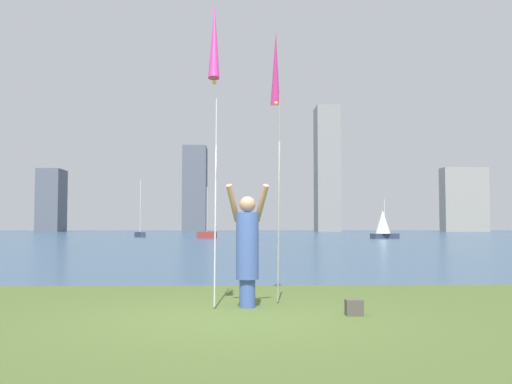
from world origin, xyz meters
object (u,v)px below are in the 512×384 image
object	(u,v)px
person	(247,246)
kite_flag_left	(214,51)
sailboat_5	(140,233)
bag	(354,308)
sailboat_3	(383,225)
kite_flag_right	(276,75)
sailboat_4	(207,235)

from	to	relation	value
person	kite_flag_left	world-z (taller)	kite_flag_left
sailboat_5	person	bearing A→B (deg)	-79.10
bag	sailboat_3	world-z (taller)	sailboat_3
sailboat_3	kite_flag_left	bearing A→B (deg)	-107.00
sailboat_5	bag	bearing A→B (deg)	-77.74
kite_flag_left	bag	distance (m)	4.11
kite_flag_left	kite_flag_right	bearing A→B (deg)	54.36
kite_flag_left	sailboat_5	size ratio (longest dim) A/B	0.77
kite_flag_left	sailboat_3	size ratio (longest dim) A/B	1.26
sailboat_3	person	bearing A→B (deg)	-106.61
person	kite_flag_left	distance (m)	2.91
person	kite_flag_right	distance (m)	2.98
sailboat_3	kite_flag_right	bearing A→B (deg)	-106.31
bag	sailboat_5	distance (m)	52.68
kite_flag_right	sailboat_5	world-z (taller)	sailboat_5
kite_flag_right	sailboat_5	distance (m)	50.97
kite_flag_left	sailboat_5	bearing A→B (deg)	100.26
bag	sailboat_5	bearing A→B (deg)	102.26
kite_flag_left	kite_flag_right	size ratio (longest dim) A/B	0.99
bag	kite_flag_right	bearing A→B (deg)	119.74
kite_flag_left	sailboat_3	bearing A→B (deg)	73.00
sailboat_4	sailboat_5	xyz separation A→B (m)	(-6.96, 6.11, 0.01)
kite_flag_right	sailboat_5	xyz separation A→B (m)	(-10.24, 49.81, -3.37)
person	kite_flag_right	xyz separation A→B (m)	(0.49, 0.83, 2.82)
kite_flag_left	bag	size ratio (longest dim) A/B	19.13
kite_flag_right	sailboat_3	world-z (taller)	kite_flag_right
person	sailboat_4	bearing A→B (deg)	78.03
person	sailboat_5	distance (m)	51.58
sailboat_3	sailboat_5	xyz separation A→B (m)	(-22.65, 7.40, -0.86)
kite_flag_right	person	bearing A→B (deg)	-120.36
sailboat_5	sailboat_3	bearing A→B (deg)	-18.09
person	sailboat_4	size ratio (longest dim) A/B	0.40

